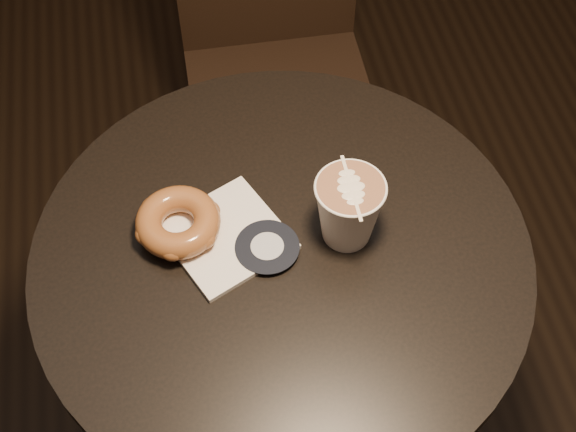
% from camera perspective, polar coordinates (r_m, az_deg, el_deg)
% --- Properties ---
extents(cafe_table, '(0.70, 0.70, 0.75)m').
position_cam_1_polar(cafe_table, '(1.29, -0.41, -7.23)').
color(cafe_table, black).
rests_on(cafe_table, ground).
extents(chair, '(0.39, 0.39, 0.97)m').
position_cam_1_polar(chair, '(1.72, -1.02, 13.02)').
color(chair, black).
rests_on(chair, ground).
extents(pastry_bag, '(0.20, 0.20, 0.01)m').
position_cam_1_polar(pastry_bag, '(1.12, -4.40, -1.46)').
color(pastry_bag, white).
rests_on(pastry_bag, cafe_table).
extents(doughnut, '(0.12, 0.12, 0.04)m').
position_cam_1_polar(doughnut, '(1.12, -7.83, -0.43)').
color(doughnut, brown).
rests_on(doughnut, pastry_bag).
extents(latte_cup, '(0.10, 0.10, 0.11)m').
position_cam_1_polar(latte_cup, '(1.09, 4.31, 0.37)').
color(latte_cup, white).
rests_on(latte_cup, cafe_table).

